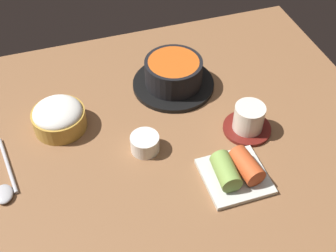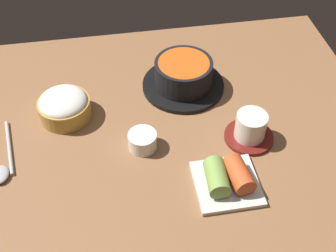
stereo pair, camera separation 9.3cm
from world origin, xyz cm
name	(u,v)px [view 1 (the left image)]	position (x,y,z in cm)	size (l,w,h in cm)	color
dining_table	(157,134)	(0.00, 0.00, 1.00)	(100.00, 76.00, 2.00)	brown
stone_pot	(173,75)	(8.30, 13.26, 5.44)	(19.59, 19.59, 7.32)	black
rice_bowl	(59,116)	(-19.67, 7.87, 5.14)	(11.58, 11.58, 6.39)	#B78C38
tea_cup_with_saucer	(248,120)	(19.00, -5.61, 4.99)	(10.51, 10.51, 6.68)	maroon
banchan_cup_center	(145,143)	(-3.77, -4.23, 4.00)	(6.05, 6.05, 3.73)	white
kimchi_plate	(236,171)	(11.06, -16.93, 4.10)	(12.42, 12.42, 5.13)	silver
spoon	(5,184)	(-32.39, -4.98, 2.62)	(4.53, 17.57, 1.35)	#B7B7BC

